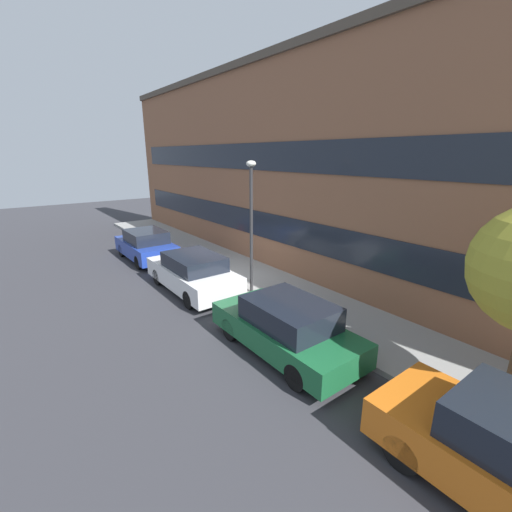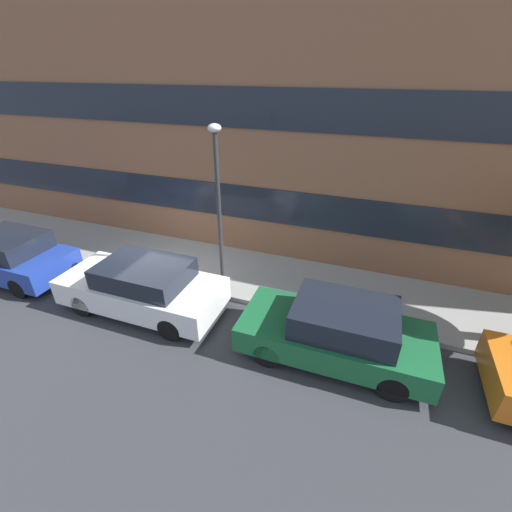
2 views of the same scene
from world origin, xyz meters
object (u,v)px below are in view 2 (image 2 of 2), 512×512
Objects in this scene: parked_car_white at (143,286)px; fire_hydrant at (31,237)px; parked_car_green at (337,331)px; lamp_post at (218,195)px; parked_car_blue at (10,256)px.

fire_hydrant is at bearing -14.07° from parked_car_white.
parked_car_green is 5.84× the size of fire_hydrant.
lamp_post reaches higher than parked_car_white.
lamp_post reaches higher than fire_hydrant.
parked_car_white is at bearing -14.07° from fire_hydrant.
parked_car_blue is 5.45× the size of fire_hydrant.
parked_car_white is at bearing -138.73° from lamp_post.
parked_car_white reaches higher than fire_hydrant.
fire_hydrant is (-0.96, 1.44, -0.20)m from parked_car_blue.
parked_car_blue is 0.93× the size of parked_car_green.
parked_car_blue is 4.81m from parked_car_white.
lamp_post is (7.40, -0.01, 2.42)m from fire_hydrant.
parked_car_green is (5.05, 0.00, -0.01)m from parked_car_white.
fire_hydrant is (-10.81, 1.44, -0.19)m from parked_car_green.
parked_car_white is 5.95m from fire_hydrant.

